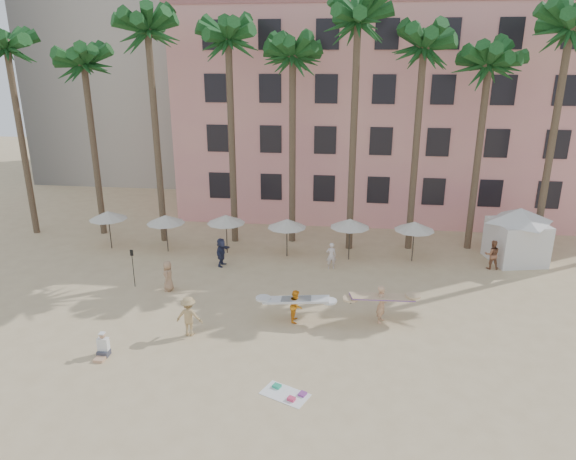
# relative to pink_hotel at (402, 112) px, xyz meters

# --- Properties ---
(ground) EXTENTS (120.00, 120.00, 0.00)m
(ground) POSITION_rel_pink_hotel_xyz_m (-7.00, -26.00, -8.00)
(ground) COLOR #D1B789
(ground) RESTS_ON ground
(pink_hotel) EXTENTS (35.00, 14.00, 16.00)m
(pink_hotel) POSITION_rel_pink_hotel_xyz_m (0.00, 0.00, 0.00)
(pink_hotel) COLOR #F9A797
(pink_hotel) RESTS_ON ground
(palm_row) EXTENTS (44.40, 5.40, 16.30)m
(palm_row) POSITION_rel_pink_hotel_xyz_m (-6.49, -11.00, 4.97)
(palm_row) COLOR brown
(palm_row) RESTS_ON ground
(umbrella_row) EXTENTS (22.50, 2.70, 2.73)m
(umbrella_row) POSITION_rel_pink_hotel_xyz_m (-10.00, -13.50, -5.67)
(umbrella_row) COLOR #332B23
(umbrella_row) RESTS_ON ground
(cabana) EXTENTS (5.35, 5.35, 3.50)m
(cabana) POSITION_rel_pink_hotel_xyz_m (6.44, -12.60, -5.93)
(cabana) COLOR silver
(cabana) RESTS_ON ground
(beach_towel) EXTENTS (2.05, 1.65, 0.14)m
(beach_towel) POSITION_rel_pink_hotel_xyz_m (-6.22, -27.90, -7.97)
(beach_towel) COLOR white
(beach_towel) RESTS_ON ground
(carrier_yellow) EXTENTS (3.20, 1.43, 1.90)m
(carrier_yellow) POSITION_rel_pink_hotel_xyz_m (-2.36, -21.65, -6.94)
(carrier_yellow) COLOR tan
(carrier_yellow) RESTS_ON ground
(carrier_white) EXTENTS (3.24, 0.83, 1.63)m
(carrier_white) POSITION_rel_pink_hotel_xyz_m (-6.49, -22.05, -7.11)
(carrier_white) COLOR orange
(carrier_white) RESTS_ON ground
(beachgoers) EXTENTS (19.34, 10.65, 1.92)m
(beachgoers) POSITION_rel_pink_hotel_xyz_m (-8.14, -18.32, -7.09)
(beachgoers) COLOR beige
(beachgoers) RESTS_ON ground
(paddle) EXTENTS (0.18, 0.04, 2.23)m
(paddle) POSITION_rel_pink_hotel_xyz_m (-15.95, -19.21, -6.59)
(paddle) COLOR black
(paddle) RESTS_ON ground
(seated_man) EXTENTS (0.48, 0.83, 1.08)m
(seated_man) POSITION_rel_pink_hotel_xyz_m (-14.44, -26.19, -7.63)
(seated_man) COLOR #3F3F4C
(seated_man) RESTS_ON ground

